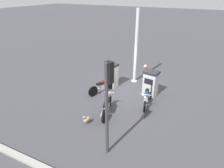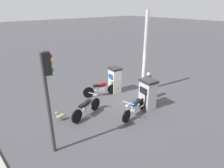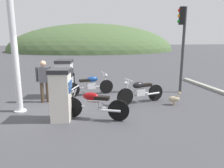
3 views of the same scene
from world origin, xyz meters
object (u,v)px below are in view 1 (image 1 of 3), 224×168
(fuel_pump_far, at_px, (151,84))
(motorcycle_far_pump, at_px, (146,97))
(motorcycle_near_pump, at_px, (103,85))
(canopy_support_pole, at_px, (136,49))
(roadside_traffic_light, at_px, (108,95))
(fuel_pump_near, at_px, (112,75))
(motorcycle_extra, at_px, (107,106))
(wandering_duck, at_px, (87,119))
(attendant_person, at_px, (145,75))

(fuel_pump_far, relative_size, motorcycle_far_pump, 0.75)
(motorcycle_near_pump, relative_size, canopy_support_pole, 0.42)
(motorcycle_far_pump, distance_m, roadside_traffic_light, 4.43)
(fuel_pump_near, relative_size, canopy_support_pole, 0.33)
(motorcycle_far_pump, height_order, motorcycle_extra, motorcycle_extra)
(fuel_pump_far, bearing_deg, motorcycle_near_pump, -70.12)
(motorcycle_near_pump, height_order, motorcycle_far_pump, motorcycle_near_pump)
(fuel_pump_near, distance_m, motorcycle_extra, 3.05)
(motorcycle_near_pump, distance_m, wandering_duck, 3.13)
(fuel_pump_far, height_order, motorcycle_extra, fuel_pump_far)
(attendant_person, distance_m, wandering_duck, 4.85)
(fuel_pump_near, relative_size, fuel_pump_far, 1.00)
(motorcycle_near_pump, height_order, motorcycle_extra, motorcycle_near_pump)
(motorcycle_far_pump, xyz_separation_m, attendant_person, (-1.77, -0.74, 0.45))
(canopy_support_pole, bearing_deg, attendant_person, 53.32)
(fuel_pump_far, height_order, wandering_duck, fuel_pump_far)
(motorcycle_far_pump, bearing_deg, roadside_traffic_light, -2.26)
(attendant_person, bearing_deg, fuel_pump_near, -69.07)
(motorcycle_near_pump, height_order, wandering_duck, motorcycle_near_pump)
(wandering_duck, bearing_deg, motorcycle_near_pump, -163.95)
(roadside_traffic_light, xyz_separation_m, canopy_support_pole, (-6.38, -1.52, -0.23))
(motorcycle_near_pump, bearing_deg, fuel_pump_near, 175.20)
(motorcycle_far_pump, height_order, wandering_duck, motorcycle_far_pump)
(roadside_traffic_light, height_order, canopy_support_pole, canopy_support_pole)
(fuel_pump_far, distance_m, motorcycle_far_pump, 1.10)
(fuel_pump_far, height_order, roadside_traffic_light, roadside_traffic_light)
(fuel_pump_near, distance_m, motorcycle_near_pump, 1.00)
(fuel_pump_far, bearing_deg, fuel_pump_near, -90.00)
(canopy_support_pole, bearing_deg, fuel_pump_far, 47.40)
(attendant_person, distance_m, canopy_support_pole, 1.79)
(fuel_pump_near, height_order, motorcycle_far_pump, fuel_pump_near)
(canopy_support_pole, bearing_deg, wandering_duck, -2.13)
(motorcycle_near_pump, xyz_separation_m, wandering_duck, (3.00, 0.86, -0.23))
(motorcycle_extra, height_order, wandering_duck, motorcycle_extra)
(fuel_pump_near, distance_m, motorcycle_far_pump, 2.87)
(fuel_pump_near, relative_size, motorcycle_near_pump, 0.79)
(roadside_traffic_light, relative_size, canopy_support_pole, 0.78)
(fuel_pump_far, bearing_deg, wandering_duck, -23.88)
(fuel_pump_far, relative_size, wandering_duck, 3.10)
(fuel_pump_far, distance_m, wandering_duck, 4.35)
(fuel_pump_near, relative_size, roadside_traffic_light, 0.42)
(motorcycle_extra, bearing_deg, attendant_person, 168.65)
(motorcycle_near_pump, xyz_separation_m, canopy_support_pole, (-2.37, 1.06, 1.79))
(motorcycle_extra, xyz_separation_m, roadside_traffic_light, (2.18, 1.29, 2.04))
(motorcycle_far_pump, xyz_separation_m, roadside_traffic_light, (3.92, -0.16, 2.05))
(attendant_person, xyz_separation_m, canopy_support_pole, (-0.69, -0.93, 1.37))
(fuel_pump_near, height_order, fuel_pump_far, fuel_pump_near)
(attendant_person, bearing_deg, motorcycle_near_pump, -49.93)
(motorcycle_far_pump, distance_m, attendant_person, 1.97)
(motorcycle_far_pump, bearing_deg, fuel_pump_far, -173.09)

